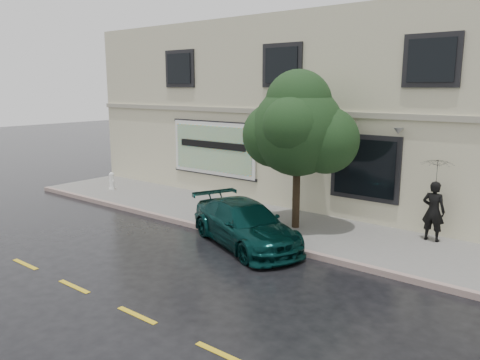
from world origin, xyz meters
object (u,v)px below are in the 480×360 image
Objects in this scene: pedestrian at (433,211)px; street_tree at (298,131)px; car at (245,224)px.

street_tree is at bearing 21.19° from pedestrian.
street_tree is (0.48, 1.97, 2.55)m from car.
car is 3.26m from street_tree.
car is at bearing -103.77° from street_tree.
street_tree reaches higher than car.
pedestrian reaches higher than car.
pedestrian is 4.51m from street_tree.
pedestrian is (4.22, 3.27, 0.39)m from car.
car is at bearing 39.76° from pedestrian.
pedestrian is 0.39× the size of street_tree.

